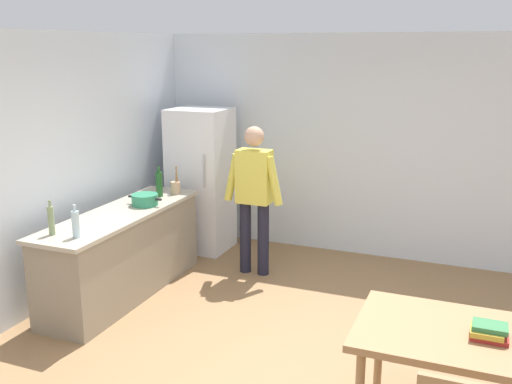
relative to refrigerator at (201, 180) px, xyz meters
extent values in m
plane|color=#936D47|center=(1.90, -2.40, -0.90)|extent=(14.00, 14.00, 0.00)
cube|color=silver|center=(1.90, 0.60, 0.45)|extent=(6.40, 0.12, 2.70)
cube|color=silver|center=(-0.70, -2.20, 0.45)|extent=(0.12, 5.60, 2.70)
cube|color=gray|center=(-0.10, -1.60, -0.47)|extent=(0.60, 2.12, 0.86)
cube|color=#B2A893|center=(-0.10, -1.60, -0.02)|extent=(0.64, 2.20, 0.04)
cube|color=white|center=(0.00, 0.00, 0.00)|extent=(0.70, 0.64, 1.80)
cylinder|color=#B2B2B7|center=(0.22, -0.34, 0.20)|extent=(0.02, 0.02, 0.40)
cylinder|color=#1E1E2D|center=(0.84, -0.55, -0.48)|extent=(0.13, 0.13, 0.84)
cylinder|color=#1E1E2D|center=(1.06, -0.55, -0.48)|extent=(0.13, 0.13, 0.84)
cube|color=#D8CC4C|center=(0.95, -0.55, 0.24)|extent=(0.38, 0.22, 0.60)
sphere|color=tan|center=(0.95, -0.55, 0.69)|extent=(0.22, 0.22, 0.22)
cylinder|color=#D8CC4C|center=(0.70, -0.59, 0.22)|extent=(0.20, 0.09, 0.55)
cylinder|color=#D8CC4C|center=(1.20, -0.59, 0.22)|extent=(0.20, 0.09, 0.55)
cube|color=#9E754C|center=(3.30, -2.70, -0.18)|extent=(1.40, 0.90, 0.05)
cylinder|color=#9E754C|center=(2.70, -2.35, -0.55)|extent=(0.06, 0.06, 0.70)
cylinder|color=#2D845B|center=(-0.01, -1.28, 0.06)|extent=(0.28, 0.28, 0.12)
cube|color=black|center=(-0.18, -1.28, 0.08)|extent=(0.06, 0.03, 0.02)
cube|color=black|center=(0.16, -1.28, 0.08)|extent=(0.06, 0.03, 0.02)
cylinder|color=tan|center=(0.05, -0.73, 0.07)|extent=(0.11, 0.11, 0.14)
cylinder|color=olive|center=(0.07, -0.72, 0.21)|extent=(0.02, 0.05, 0.22)
cylinder|color=olive|center=(0.07, -0.74, 0.21)|extent=(0.02, 0.04, 0.22)
cylinder|color=#1E5123|center=(-0.06, -0.91, 0.14)|extent=(0.08, 0.08, 0.28)
cylinder|color=#1E5123|center=(-0.06, -0.91, 0.31)|extent=(0.03, 0.03, 0.06)
cylinder|color=gray|center=(-0.24, -2.45, 0.13)|extent=(0.06, 0.06, 0.26)
cylinder|color=gray|center=(-0.24, -2.45, 0.29)|extent=(0.02, 0.02, 0.06)
cylinder|color=silver|center=(0.01, -2.43, 0.12)|extent=(0.07, 0.07, 0.24)
cylinder|color=silver|center=(0.01, -2.43, 0.27)|extent=(0.03, 0.03, 0.06)
cube|color=#B22D28|center=(3.44, -2.71, -0.13)|extent=(0.23, 0.19, 0.03)
cube|color=gold|center=(3.42, -2.73, -0.10)|extent=(0.20, 0.17, 0.03)
cube|color=#387A47|center=(3.44, -2.71, -0.07)|extent=(0.21, 0.16, 0.03)
camera|label=1|loc=(3.31, -6.35, 1.65)|focal=40.61mm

